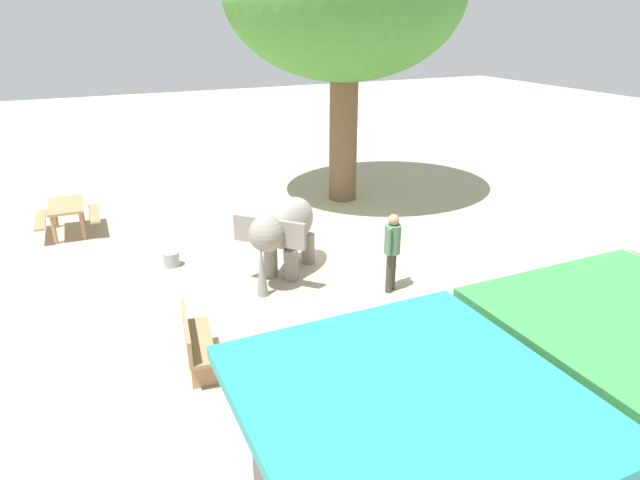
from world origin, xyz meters
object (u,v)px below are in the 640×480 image
object	(u,v)px
wooden_bench	(195,341)
picnic_table_near	(67,211)
market_stall_green	(615,436)
feed_bucket	(171,259)
elephant	(285,229)
person_handler	(392,247)

from	to	relation	value
wooden_bench	picnic_table_near	bearing A→B (deg)	-159.32
wooden_bench	picnic_table_near	world-z (taller)	wooden_bench
market_stall_green	feed_bucket	world-z (taller)	market_stall_green
elephant	picnic_table_near	distance (m)	6.09
elephant	feed_bucket	xyz separation A→B (m)	(2.15, -1.40, -0.85)
picnic_table_near	wooden_bench	bearing A→B (deg)	-165.62
feed_bucket	person_handler	bearing A→B (deg)	141.56
market_stall_green	feed_bucket	distance (m)	9.19
person_handler	picnic_table_near	distance (m)	8.37
elephant	person_handler	size ratio (longest dim) A/B	1.32
wooden_bench	market_stall_green	distance (m)	5.76
elephant	wooden_bench	world-z (taller)	elephant
person_handler	wooden_bench	bearing A→B (deg)	63.83
elephant	picnic_table_near	bearing A→B (deg)	-91.23
elephant	person_handler	xyz separation A→B (m)	(-1.63, 1.60, -0.07)
wooden_bench	picnic_table_near	xyz separation A→B (m)	(1.63, -7.05, 0.12)
picnic_table_near	market_stall_green	size ratio (longest dim) A/B	0.61
person_handler	feed_bucket	xyz separation A→B (m)	(3.78, -3.00, -0.79)
wooden_bench	market_stall_green	bearing A→B (deg)	43.70
person_handler	picnic_table_near	xyz separation A→B (m)	(5.76, -6.06, -0.36)
picnic_table_near	market_stall_green	bearing A→B (deg)	-155.47
elephant	person_handler	bearing A→B (deg)	91.64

